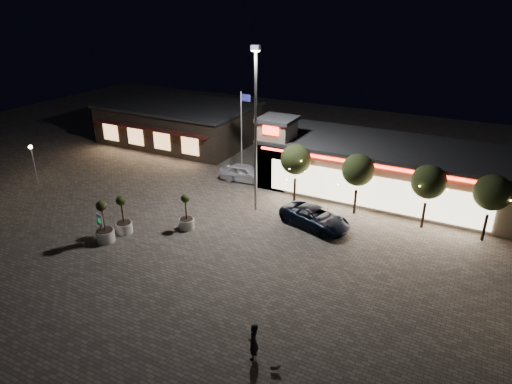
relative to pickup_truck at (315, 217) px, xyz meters
The scene contains 18 objects.
ground 10.36m from the pickup_truck, 133.13° to the right, with size 90.00×90.00×0.00m, color #6C6358.
retail_building 8.75m from the pickup_truck, 73.57° to the left, with size 20.40×8.40×6.10m.
restaurant_building 24.50m from the pickup_truck, 149.45° to the left, with size 16.40×11.00×4.30m.
floodlight_pole 8.08m from the pickup_truck, behind, with size 0.60×0.40×12.38m.
flagpole 11.24m from the pickup_truck, 148.68° to the left, with size 0.95×0.10×8.00m.
lamp_post_west 25.37m from the pickup_truck, behind, with size 0.36×0.36×3.48m.
string_tree_a 5.42m from the pickup_truck, 131.56° to the left, with size 2.42×2.42×4.79m.
string_tree_b 4.87m from the pickup_truck, 60.78° to the left, with size 2.42×2.42×4.79m.
string_tree_c 8.25m from the pickup_truck, 26.50° to the left, with size 2.42×2.42×4.79m.
string_tree_d 11.81m from the pickup_truck, 17.55° to the left, with size 2.42×2.42×4.79m.
pickup_truck is the anchor object (origin of this frame).
white_sedan 10.11m from the pickup_truck, 148.53° to the left, with size 1.85×4.60×1.57m, color silver.
pedestrian 13.71m from the pickup_truck, 81.14° to the right, with size 0.69×0.45×1.89m, color black.
dog 14.23m from the pickup_truck, 76.21° to the right, with size 0.44×0.28×0.24m.
planter_left 13.60m from the pickup_truck, 148.60° to the right, with size 1.15×1.15×2.83m.
planter_mid 14.67m from the pickup_truck, 144.17° to the right, with size 1.23×1.23×3.03m.
planter_right 9.25m from the pickup_truck, 150.96° to the right, with size 1.09×1.09×2.68m.
valet_sign 14.93m from the pickup_truck, 144.38° to the right, with size 0.66×0.22×2.03m.
Camera 1 is at (16.84, -20.46, 15.66)m, focal length 32.00 mm.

